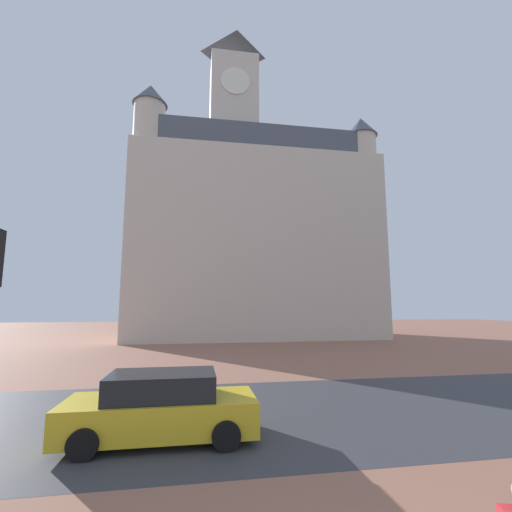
{
  "coord_description": "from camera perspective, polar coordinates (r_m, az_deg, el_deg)",
  "views": [
    {
      "loc": [
        -2.14,
        -1.83,
        3.16
      ],
      "look_at": [
        0.18,
        11.93,
        5.09
      ],
      "focal_mm": 24.84,
      "sensor_mm": 36.0,
      "label": 1
    }
  ],
  "objects": [
    {
      "name": "car_yellow",
      "position": [
        9.46,
        -14.95,
        -22.5
      ],
      "size": [
        4.46,
        2.03,
        1.54
      ],
      "color": "gold",
      "rests_on": "ground_plane"
    },
    {
      "name": "street_asphalt_strip",
      "position": [
        11.52,
        1.67,
        -23.8
      ],
      "size": [
        120.0,
        7.98,
        0.0
      ],
      "primitive_type": "cube",
      "color": "#38383D",
      "rests_on": "ground_plane"
    },
    {
      "name": "landmark_building",
      "position": [
        36.91,
        -0.77,
        4.09
      ],
      "size": [
        24.07,
        11.34,
        33.64
      ],
      "color": "beige",
      "rests_on": "ground_plane"
    },
    {
      "name": "ground_plane",
      "position": [
        12.43,
        0.73,
        -22.62
      ],
      "size": [
        120.0,
        120.0,
        0.0
      ],
      "primitive_type": "plane",
      "color": "#93604C"
    }
  ]
}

